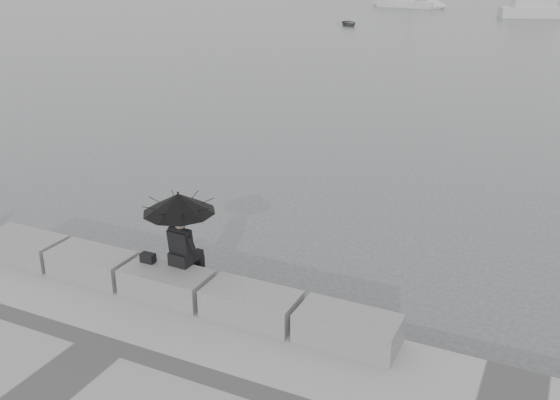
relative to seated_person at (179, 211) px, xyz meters
The scene contains 11 objects.
ground 2.04m from the seated_person, 136.38° to the left, with size 360.00×360.00×0.00m, color #414346.
stone_block_far_left 3.76m from the seated_person, behind, with size 1.60×0.80×0.50m, color slate.
stone_block_left 2.25m from the seated_person, 169.43° to the right, with size 1.60×0.80×0.50m, color slate.
stone_block_centre 1.33m from the seated_person, 108.98° to the right, with size 1.60×0.80×0.50m, color slate.
stone_block_right 2.06m from the seated_person, 12.08° to the right, with size 1.60×0.80×0.50m, color slate.
stone_block_far_right 3.54m from the seated_person, ahead, with size 1.60×0.80×0.50m, color slate.
seated_person is the anchor object (origin of this frame).
bag 1.14m from the seated_person, 161.19° to the right, with size 0.27×0.15×0.17m, color black.
sailboat_left 78.52m from the seated_person, 101.79° to the left, with size 8.16×3.82×12.90m.
motor_cruiser 68.20m from the seated_person, 89.09° to the left, with size 9.11×5.47×4.50m.
dinghy 53.12m from the seated_person, 106.40° to the left, with size 2.78×1.18×0.47m, color slate.
Camera 1 is at (6.03, -8.40, 6.14)m, focal length 40.00 mm.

